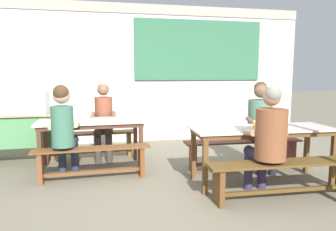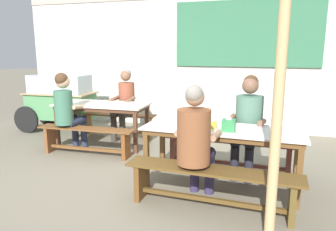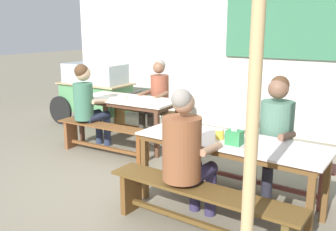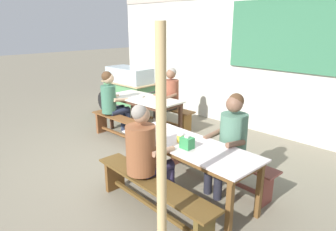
% 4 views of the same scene
% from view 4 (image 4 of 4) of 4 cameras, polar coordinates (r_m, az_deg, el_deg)
% --- Properties ---
extents(ground_plane, '(40.00, 40.00, 0.00)m').
position_cam_4_polar(ground_plane, '(5.03, -6.74, -8.73)').
color(ground_plane, gray).
extents(backdrop_wall, '(7.35, 0.23, 2.90)m').
position_cam_4_polar(backdrop_wall, '(6.67, 13.23, 11.00)').
color(backdrop_wall, silver).
rests_on(backdrop_wall, ground_plane).
extents(dining_table_far, '(1.63, 0.78, 0.75)m').
position_cam_4_polar(dining_table_far, '(6.10, -4.59, 2.66)').
color(dining_table_far, beige).
rests_on(dining_table_far, ground_plane).
extents(dining_table_near, '(1.91, 0.75, 0.75)m').
position_cam_4_polar(dining_table_near, '(3.80, 3.82, -6.36)').
color(dining_table_near, silver).
rests_on(dining_table_near, ground_plane).
extents(bench_far_back, '(1.54, 0.35, 0.45)m').
position_cam_4_polar(bench_far_back, '(6.59, -0.72, 0.51)').
color(bench_far_back, brown).
rests_on(bench_far_back, ground_plane).
extents(bench_far_front, '(1.60, 0.33, 0.45)m').
position_cam_4_polar(bench_far_front, '(5.84, -8.78, -2.03)').
color(bench_far_front, brown).
rests_on(bench_far_front, ground_plane).
extents(bench_near_back, '(1.83, 0.35, 0.45)m').
position_cam_4_polar(bench_near_back, '(4.36, 9.16, -8.72)').
color(bench_near_back, brown).
rests_on(bench_near_back, ground_plane).
extents(bench_near_front, '(1.85, 0.38, 0.45)m').
position_cam_4_polar(bench_near_front, '(3.60, -3.01, -14.18)').
color(bench_near_front, brown).
rests_on(bench_near_front, ground_plane).
extents(food_cart, '(1.74, 0.79, 1.16)m').
position_cam_4_polar(food_cart, '(7.51, -7.36, 5.41)').
color(food_cart, '#55975D').
rests_on(food_cart, ground_plane).
extents(person_center_facing, '(0.43, 0.57, 1.31)m').
position_cam_4_polar(person_center_facing, '(6.29, 0.16, 3.75)').
color(person_center_facing, '#433D35').
rests_on(person_center_facing, ground_plane).
extents(person_left_back_turned, '(0.41, 0.58, 1.31)m').
position_cam_4_polar(person_left_back_turned, '(6.04, -10.55, 3.04)').
color(person_left_back_turned, '#2A334E').
rests_on(person_left_back_turned, ground_plane).
extents(person_right_near_table, '(0.50, 0.58, 1.34)m').
position_cam_4_polar(person_right_near_table, '(4.00, 11.75, -4.05)').
color(person_right_near_table, '#23232D').
rests_on(person_right_near_table, ground_plane).
extents(person_near_front, '(0.48, 0.61, 1.32)m').
position_cam_4_polar(person_near_front, '(3.58, -4.29, -6.71)').
color(person_near_front, '#352E52').
rests_on(person_near_front, ground_plane).
extents(tissue_box, '(0.15, 0.12, 0.16)m').
position_cam_4_polar(tissue_box, '(3.61, 3.63, -5.18)').
color(tissue_box, '#338D4C').
rests_on(tissue_box, dining_table_near).
extents(condiment_jar, '(0.09, 0.09, 0.11)m').
position_cam_4_polar(condiment_jar, '(3.79, 2.33, -4.30)').
color(condiment_jar, yellow).
rests_on(condiment_jar, dining_table_near).
extents(soup_bowl, '(0.17, 0.17, 0.04)m').
position_cam_4_polar(soup_bowl, '(6.13, -5.36, 3.63)').
color(soup_bowl, silver).
rests_on(soup_bowl, dining_table_far).
extents(wooden_support_post, '(0.09, 0.09, 2.20)m').
position_cam_4_polar(wooden_support_post, '(2.61, -1.27, -7.39)').
color(wooden_support_post, tan).
rests_on(wooden_support_post, ground_plane).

